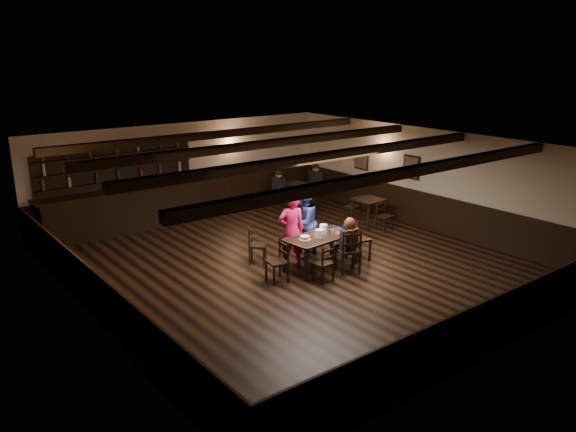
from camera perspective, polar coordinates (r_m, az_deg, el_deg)
ground at (r=12.67m, az=0.51°, el=-4.95°), size 10.00×10.00×0.00m
room_shell at (r=12.18m, az=0.45°, el=2.79°), size 9.02×10.02×2.71m
dining_table at (r=12.25m, az=3.28°, el=-2.38°), size 1.67×0.93×0.75m
chair_near_left at (r=11.60m, az=3.81°, el=-4.59°), size 0.39×0.37×0.79m
chair_near_right at (r=12.03m, az=6.29°, el=-3.25°), size 0.60×0.58×1.00m
chair_end_left at (r=11.62m, az=-0.80°, el=-4.28°), size 0.44×0.46×0.87m
chair_end_right at (r=12.83m, az=6.87°, el=-2.04°), size 0.50×0.52×0.99m
chair_far_pushed at (r=12.64m, az=-3.43°, el=-2.66°), size 0.54×0.54×0.84m
woman_pink at (r=12.31m, az=0.34°, el=-1.46°), size 0.70×0.56×1.68m
man_blue at (r=12.87m, az=1.58°, el=-0.66°), size 0.99×0.88×1.68m
seated_person at (r=12.02m, az=6.23°, el=-2.08°), size 0.33×0.49×0.80m
cake at (r=11.96m, az=1.72°, el=-2.24°), size 0.26×0.26×0.08m
plate_stack_a at (r=12.09m, az=3.22°, el=-1.79°), size 0.19×0.19×0.18m
plate_stack_b at (r=12.39m, az=3.63°, el=-1.30°), size 0.17×0.17×0.20m
tea_light at (r=12.33m, az=2.88°, el=-1.75°), size 0.04×0.04×0.06m
salt_shaker at (r=12.41m, az=4.59°, el=-1.58°), size 0.03×0.03×0.08m
pepper_shaker at (r=12.42m, az=4.71°, el=-1.52°), size 0.04×0.04×0.10m
drink_glass at (r=12.48m, az=3.70°, el=-1.38°), size 0.07×0.07×0.11m
menu_red at (r=12.48m, az=5.35°, el=-1.67°), size 0.37×0.34×0.00m
menu_blue at (r=12.69m, az=4.92°, el=-1.36°), size 0.31×0.22×0.00m
bar_counter at (r=15.44m, az=-16.53°, el=1.12°), size 4.42×0.70×2.20m
back_table_a at (r=15.47m, az=8.18°, el=1.36°), size 0.75×0.75×0.75m
back_table_b at (r=17.06m, az=0.98°, el=2.93°), size 0.89×0.89×0.75m
bg_patron_left at (r=16.87m, az=-0.94°, el=3.44°), size 0.29×0.40×0.73m
bg_patron_right at (r=17.50m, az=2.82°, el=4.04°), size 0.26×0.41×0.82m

